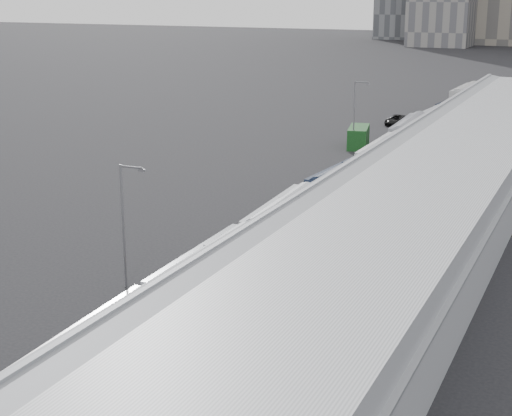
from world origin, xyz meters
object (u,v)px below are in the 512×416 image
Objects in this scene: bus_4 at (283,224)px; bus_9 at (454,111)px; bus_5 at (347,186)px; street_lamp_near at (125,218)px; bus_7 at (409,136)px; bus_3 at (209,279)px; street_lamp_far at (356,111)px; bus_8 at (437,122)px; shipping_container at (358,137)px; suv at (397,120)px; bus_6 at (384,160)px; bus_10 at (466,99)px; bus_2 at (96,359)px.

bus_4 reaches higher than bus_9.
bus_5 is 55.11m from bus_9.
bus_7 is at bearing 84.27° from street_lamp_near.
street_lamp_far reaches higher than bus_3.
shipping_container is at bearing -111.81° from bus_8.
bus_4 is at bearing -86.11° from bus_8.
bus_6 is at bearing -72.74° from suv.
bus_10 is (-0.93, 69.50, 0.03)m from bus_5.
bus_9 is 83.56m from street_lamp_near.
bus_7 is at bearing -65.26° from suv.
bus_5 reaches higher than bus_9.
bus_10 is 23.19m from suv.
bus_3 is 70.49m from bus_8.
bus_6 is (-0.09, 13.58, -0.00)m from bus_5.
bus_3 is at bearing -90.94° from bus_6.
bus_8 is at bearing 51.03° from shipping_container.
bus_9 is at bearing 62.30° from shipping_container.
bus_2 is at bearing -91.83° from bus_7.
bus_5 is at bearing -84.13° from bus_9.
bus_6 is 55.92m from bus_10.
bus_3 is 56.25m from shipping_container.
bus_8 reaches higher than bus_4.
bus_7 reaches higher than bus_2.
bus_8 is 8.59m from suv.
bus_10 reaches higher than shipping_container.
street_lamp_far reaches higher than bus_7.
shipping_container is at bearing 109.77° from bus_5.
bus_6 is at bearing 85.66° from bus_4.
bus_5 is 29.14m from street_lamp_near.
street_lamp_near is at bearing -179.63° from bus_3.
shipping_container is (-7.05, 68.68, -0.17)m from bus_2.
street_lamp_near is (-6.72, -83.21, 3.64)m from bus_9.
bus_4 is 0.92× the size of bus_5.
bus_2 is at bearing -91.10° from bus_3.
street_lamp_far is at bearing -95.73° from shipping_container.
street_lamp_far reaches higher than bus_6.
bus_10 reaches higher than bus_3.
bus_2 is 1.92× the size of shipping_container.
bus_4 is at bearing -80.88° from street_lamp_far.
bus_10 reaches higher than suv.
suv is at bearing 90.37° from street_lamp_near.
street_lamp_near is at bearing -84.64° from suv.
street_lamp_far is (-7.00, -29.95, 3.71)m from bus_9.
bus_2 is 54.38m from bus_6.
suv is (-7.41, 47.26, -0.93)m from bus_5.
shipping_container is (-7.26, -14.67, -0.27)m from bus_8.
bus_10 is (-0.45, 110.30, 0.20)m from bus_2.
bus_9 is 1.37× the size of street_lamp_far.
bus_10 is at bearing 90.48° from bus_6.
bus_7 is at bearing 88.39° from bus_2.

